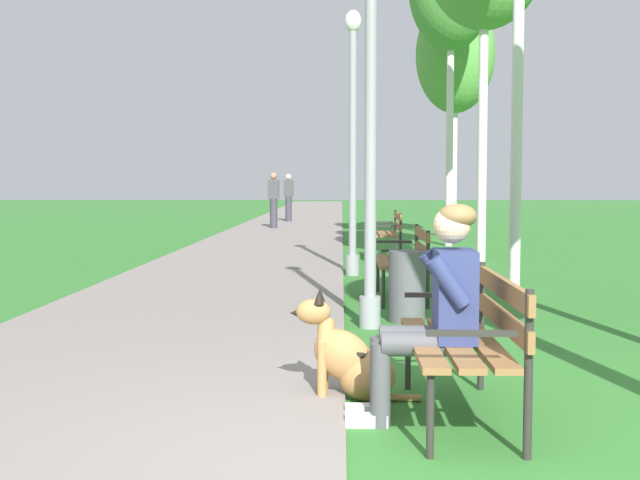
{
  "coord_description": "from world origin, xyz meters",
  "views": [
    {
      "loc": [
        -0.32,
        -3.81,
        1.37
      ],
      "look_at": [
        -0.49,
        2.92,
        0.9
      ],
      "focal_mm": 46.47,
      "sensor_mm": 36.0,
      "label": 1
    }
  ],
  "objects_px": {
    "lamp_post_near": "(371,118)",
    "litter_bin": "(407,286)",
    "person_seated_on_near_bench": "(435,304)",
    "pedestrian_further_distant": "(289,198)",
    "park_bench_near": "(470,332)",
    "birch_tree_sixth": "(455,55)",
    "park_bench_mid": "(406,256)",
    "pedestrian_distant": "(274,200)",
    "lamp_post_mid": "(353,139)",
    "dog_shepherd": "(351,360)",
    "park_bench_far": "(388,231)"
  },
  "relations": [
    {
      "from": "lamp_post_near",
      "to": "litter_bin",
      "type": "xyz_separation_m",
      "value": [
        0.38,
        0.35,
        -1.62
      ]
    },
    {
      "from": "person_seated_on_near_bench",
      "to": "pedestrian_further_distant",
      "type": "height_order",
      "value": "pedestrian_further_distant"
    },
    {
      "from": "park_bench_near",
      "to": "birch_tree_sixth",
      "type": "relative_size",
      "value": 0.26
    },
    {
      "from": "person_seated_on_near_bench",
      "to": "birch_tree_sixth",
      "type": "height_order",
      "value": "birch_tree_sixth"
    },
    {
      "from": "park_bench_near",
      "to": "park_bench_mid",
      "type": "distance_m",
      "value": 4.9
    },
    {
      "from": "park_bench_near",
      "to": "lamp_post_near",
      "type": "height_order",
      "value": "lamp_post_near"
    },
    {
      "from": "lamp_post_near",
      "to": "birch_tree_sixth",
      "type": "bearing_deg",
      "value": 78.9
    },
    {
      "from": "park_bench_mid",
      "to": "birch_tree_sixth",
      "type": "bearing_deg",
      "value": 79.49
    },
    {
      "from": "park_bench_mid",
      "to": "pedestrian_distant",
      "type": "xyz_separation_m",
      "value": [
        -2.73,
        14.37,
        0.33
      ]
    },
    {
      "from": "park_bench_near",
      "to": "birch_tree_sixth",
      "type": "height_order",
      "value": "birch_tree_sixth"
    },
    {
      "from": "lamp_post_mid",
      "to": "litter_bin",
      "type": "relative_size",
      "value": 5.51
    },
    {
      "from": "park_bench_near",
      "to": "park_bench_mid",
      "type": "bearing_deg",
      "value": 89.84
    },
    {
      "from": "dog_shepherd",
      "to": "birch_tree_sixth",
      "type": "distance_m",
      "value": 15.95
    },
    {
      "from": "person_seated_on_near_bench",
      "to": "dog_shepherd",
      "type": "bearing_deg",
      "value": 136.35
    },
    {
      "from": "person_seated_on_near_bench",
      "to": "park_bench_mid",
      "type": "bearing_deg",
      "value": 87.45
    },
    {
      "from": "pedestrian_further_distant",
      "to": "person_seated_on_near_bench",
      "type": "bearing_deg",
      "value": -84.29
    },
    {
      "from": "park_bench_far",
      "to": "pedestrian_distant",
      "type": "xyz_separation_m",
      "value": [
        -2.8,
        9.27,
        0.33
      ]
    },
    {
      "from": "park_bench_far",
      "to": "birch_tree_sixth",
      "type": "xyz_separation_m",
      "value": [
        1.91,
        5.56,
        3.91
      ]
    },
    {
      "from": "park_bench_mid",
      "to": "litter_bin",
      "type": "relative_size",
      "value": 2.14
    },
    {
      "from": "park_bench_far",
      "to": "lamp_post_mid",
      "type": "bearing_deg",
      "value": -104.34
    },
    {
      "from": "park_bench_far",
      "to": "park_bench_near",
      "type": "bearing_deg",
      "value": -90.45
    },
    {
      "from": "park_bench_far",
      "to": "pedestrian_further_distant",
      "type": "bearing_deg",
      "value": 101.12
    },
    {
      "from": "park_bench_far",
      "to": "birch_tree_sixth",
      "type": "relative_size",
      "value": 0.26
    },
    {
      "from": "birch_tree_sixth",
      "to": "pedestrian_distant",
      "type": "distance_m",
      "value": 6.98
    },
    {
      "from": "pedestrian_distant",
      "to": "pedestrian_further_distant",
      "type": "bearing_deg",
      "value": 87.63
    },
    {
      "from": "person_seated_on_near_bench",
      "to": "lamp_post_near",
      "type": "relative_size",
      "value": 0.33
    },
    {
      "from": "park_bench_far",
      "to": "lamp_post_near",
      "type": "relative_size",
      "value": 0.4
    },
    {
      "from": "person_seated_on_near_bench",
      "to": "pedestrian_further_distant",
      "type": "xyz_separation_m",
      "value": [
        -2.34,
        23.43,
        0.16
      ]
    },
    {
      "from": "pedestrian_further_distant",
      "to": "lamp_post_near",
      "type": "bearing_deg",
      "value": -84.18
    },
    {
      "from": "person_seated_on_near_bench",
      "to": "pedestrian_distant",
      "type": "bearing_deg",
      "value": 97.41
    },
    {
      "from": "dog_shepherd",
      "to": "lamp_post_near",
      "type": "bearing_deg",
      "value": 85.41
    },
    {
      "from": "birch_tree_sixth",
      "to": "pedestrian_distant",
      "type": "xyz_separation_m",
      "value": [
        -4.71,
        3.7,
        -3.58
      ]
    },
    {
      "from": "park_bench_far",
      "to": "pedestrian_further_distant",
      "type": "relative_size",
      "value": 0.91
    },
    {
      "from": "pedestrian_distant",
      "to": "pedestrian_further_distant",
      "type": "relative_size",
      "value": 1.0
    },
    {
      "from": "dog_shepherd",
      "to": "pedestrian_further_distant",
      "type": "xyz_separation_m",
      "value": [
        -1.87,
        22.97,
        0.58
      ]
    },
    {
      "from": "park_bench_far",
      "to": "litter_bin",
      "type": "bearing_deg",
      "value": -91.51
    },
    {
      "from": "park_bench_near",
      "to": "park_bench_mid",
      "type": "xyz_separation_m",
      "value": [
        0.01,
        4.9,
        0.0
      ]
    },
    {
      "from": "person_seated_on_near_bench",
      "to": "litter_bin",
      "type": "relative_size",
      "value": 1.79
    },
    {
      "from": "person_seated_on_near_bench",
      "to": "pedestrian_further_distant",
      "type": "distance_m",
      "value": 23.54
    },
    {
      "from": "lamp_post_near",
      "to": "lamp_post_mid",
      "type": "xyz_separation_m",
      "value": [
        -0.11,
        4.42,
        0.03
      ]
    },
    {
      "from": "park_bench_mid",
      "to": "pedestrian_further_distant",
      "type": "bearing_deg",
      "value": 97.9
    },
    {
      "from": "litter_bin",
      "to": "pedestrian_distant",
      "type": "relative_size",
      "value": 0.42
    },
    {
      "from": "lamp_post_near",
      "to": "park_bench_far",
      "type": "bearing_deg",
      "value": 85.5
    },
    {
      "from": "lamp_post_mid",
      "to": "pedestrian_further_distant",
      "type": "xyz_separation_m",
      "value": [
        -1.97,
        15.95,
        -1.16
      ]
    },
    {
      "from": "person_seated_on_near_bench",
      "to": "lamp_post_mid",
      "type": "bearing_deg",
      "value": 92.85
    },
    {
      "from": "person_seated_on_near_bench",
      "to": "lamp_post_near",
      "type": "xyz_separation_m",
      "value": [
        -0.26,
        3.06,
        1.29
      ]
    },
    {
      "from": "dog_shepherd",
      "to": "lamp_post_mid",
      "type": "height_order",
      "value": "lamp_post_mid"
    },
    {
      "from": "park_bench_far",
      "to": "pedestrian_distant",
      "type": "distance_m",
      "value": 9.69
    },
    {
      "from": "park_bench_mid",
      "to": "pedestrian_further_distant",
      "type": "distance_m",
      "value": 18.65
    },
    {
      "from": "park_bench_near",
      "to": "park_bench_mid",
      "type": "height_order",
      "value": "same"
    }
  ]
}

